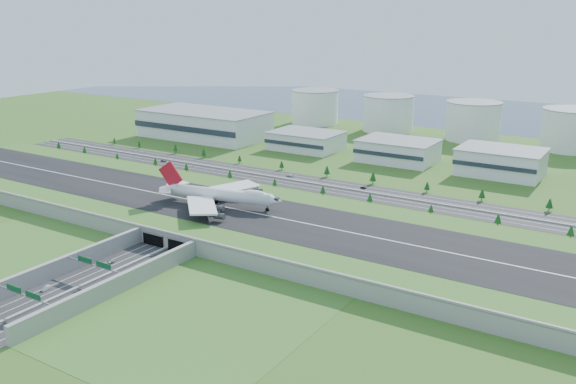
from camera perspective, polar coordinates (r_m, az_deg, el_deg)
The scene contains 24 objects.
ground at distance 348.41m, azimuth -5.69°, elevation -2.73°, with size 1200.00×1200.00×0.00m, color #295C1C.
airfield_deck at distance 347.04m, azimuth -5.72°, elevation -2.09°, with size 520.00×100.00×9.20m.
underpass_road at distance 281.01m, azimuth -18.28°, elevation -7.54°, with size 38.80×120.40×8.00m.
sign_gantry_near at distance 282.18m, azimuth -17.66°, elevation -6.60°, with size 38.70×0.70×9.80m.
sign_gantry_far at distance 263.36m, azimuth -23.48°, elevation -8.90°, with size 38.70×0.70×9.80m.
north_expressway at distance 423.86m, azimuth 2.17°, elevation 0.80°, with size 560.00×36.00×0.12m, color #28282B.
tree_row at distance 412.67m, azimuth 5.36°, elevation 0.96°, with size 500.01×48.60×8.27m.
hangar_west at distance 589.07m, azimuth -7.85°, elevation 6.29°, with size 120.00×60.00×25.00m, color silver.
hangar_mid_a at distance 531.42m, azimuth 1.71°, elevation 4.81°, with size 58.00×42.00×15.00m, color silver.
hangar_mid_b at distance 494.57m, azimuth 10.24°, elevation 3.81°, with size 58.00×42.00×17.00m, color silver.
hangar_mid_c at distance 471.40m, azimuth 19.28°, elevation 2.66°, with size 58.00×42.00×19.00m, color silver.
fuel_tank_a at distance 661.70m, azimuth 2.52°, elevation 7.95°, with size 50.00×50.00×35.00m, color white.
fuel_tank_b at distance 624.55m, azimuth 9.36°, elevation 7.25°, with size 50.00×50.00×35.00m, color white.
fuel_tank_c at distance 597.26m, azimuth 16.92°, elevation 6.36°, with size 50.00×50.00×35.00m, color white.
fuel_tank_d at distance 581.23m, azimuth 25.02°, elevation 5.28°, with size 50.00×50.00×35.00m, color white.
bay_water at distance 775.02m, azimuth 16.69°, elevation 7.20°, with size 1200.00×260.00×0.06m, color #324460.
boeing_747 at distance 348.03m, azimuth -6.40°, elevation -0.22°, with size 76.59×71.68×23.94m.
car_0 at distance 300.60m, azimuth -16.39°, elevation -6.30°, with size 1.93×4.79×1.63m, color #B4B4B9.
car_1 at distance 282.22m, azimuth -21.70°, elevation -8.34°, with size 1.71×4.91×1.62m, color silver.
car_2 at distance 294.68m, azimuth -12.47°, elevation -6.48°, with size 2.59×5.62×1.56m, color #0B1D3A.
car_3 at distance 255.47m, azimuth -22.86°, elevation -11.10°, with size 2.41×5.93×1.72m, color #AE102C.
car_4 at distance 496.48m, azimuth -11.58°, elevation 2.88°, with size 1.88×4.67×1.59m, color slate.
car_5 at distance 413.80m, azimuth 7.05°, elevation 0.41°, with size 1.44×4.14×1.36m, color black.
car_7 at distance 441.92m, azimuth 0.17°, elevation 1.58°, with size 2.34×5.76×1.67m, color white.
Camera 1 is at (203.62, -259.24, 112.80)m, focal length 38.00 mm.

